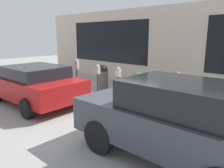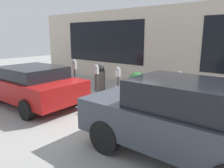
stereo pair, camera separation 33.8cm
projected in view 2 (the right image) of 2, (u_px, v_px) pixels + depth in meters
The scene contains 12 objects.
ground_plane at pixel (109, 112), 7.30m from camera, with size 40.00×40.00×0.00m, color #999993.
curb_strip at pixel (108, 112), 7.24m from camera, with size 19.00×0.16×0.04m.
building_facade at pixel (171, 48), 10.23m from camera, with size 19.00×0.17×3.90m.
parking_meter_nearest at pixel (178, 92), 6.08m from camera, with size 0.15×0.13×1.57m.
parking_meter_second at pixel (147, 87), 6.74m from camera, with size 0.16×0.13×1.32m.
parking_meter_middle at pixel (118, 80), 7.38m from camera, with size 0.17×0.15×1.49m.
parking_meter_fourth at pixel (96, 78), 8.13m from camera, with size 0.18×0.15×1.47m.
parking_meter_farthest at pixel (75, 71), 8.76m from camera, with size 0.20×0.17×1.59m.
planter_box at pixel (137, 89), 8.82m from camera, with size 1.59×0.99×1.10m.
parked_car_front at pixel (180, 118), 4.41m from camera, with size 4.07×1.84×1.67m.
parked_car_middle at pixel (31, 84), 7.98m from camera, with size 4.18×2.14×1.43m.
trash_bin at pixel (100, 78), 10.10m from camera, with size 0.49×0.49×1.20m.
Camera 2 is at (-4.49, 5.26, 2.52)m, focal length 35.00 mm.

